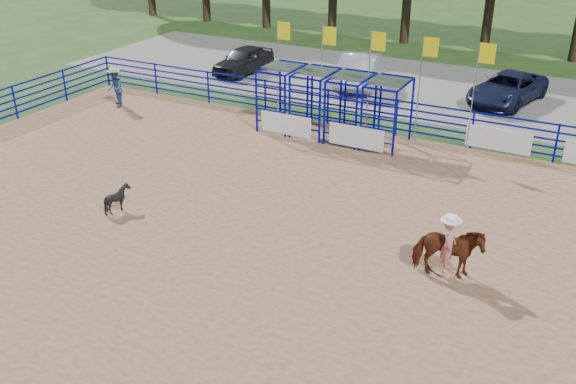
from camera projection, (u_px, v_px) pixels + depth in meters
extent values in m
plane|color=#355321|center=(276.00, 249.00, 17.85)|extent=(120.00, 120.00, 0.00)
cube|color=#976B4B|center=(276.00, 248.00, 17.85)|extent=(30.00, 20.00, 0.02)
cube|color=slate|center=(443.00, 90.00, 31.38)|extent=(40.00, 10.00, 0.01)
imported|color=#5F2813|center=(448.00, 252.00, 16.25)|extent=(1.89, 1.20, 1.48)
imported|color=#B42519|center=(452.00, 220.00, 15.85)|extent=(0.47, 0.61, 1.47)
cylinder|color=white|center=(455.00, 192.00, 15.51)|extent=(0.54, 0.54, 0.12)
imported|color=black|center=(118.00, 199.00, 19.68)|extent=(1.03, 1.01, 0.86)
imported|color=navy|center=(115.00, 89.00, 28.71)|extent=(1.01, 1.03, 1.67)
cylinder|color=tan|center=(113.00, 70.00, 28.35)|extent=(0.56, 0.56, 0.11)
imported|color=black|center=(243.00, 60.00, 33.95)|extent=(1.93, 4.15, 1.38)
imported|color=gray|center=(362.00, 68.00, 31.87)|extent=(2.63, 5.26, 1.66)
imported|color=#151936|center=(507.00, 88.00, 29.32)|extent=(3.30, 5.25, 1.35)
cube|color=white|center=(286.00, 124.00, 25.39)|extent=(2.20, 0.04, 0.85)
cube|color=white|center=(356.00, 137.00, 24.13)|extent=(2.20, 0.04, 0.85)
cube|color=white|center=(498.00, 140.00, 23.86)|extent=(2.40, 0.04, 0.85)
cylinder|color=#3F2B19|center=(407.00, 4.00, 39.59)|extent=(0.56, 0.56, 4.80)
cylinder|color=#3F2B19|center=(489.00, 11.00, 37.50)|extent=(0.56, 0.56, 4.80)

